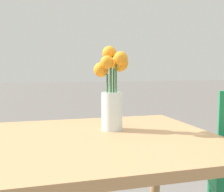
# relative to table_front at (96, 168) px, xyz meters

# --- Properties ---
(table_front) EXTENTS (0.88, 0.76, 0.72)m
(table_front) POSITION_rel_table_front_xyz_m (0.00, 0.00, 0.00)
(table_front) COLOR tan
(table_front) RESTS_ON ground_plane
(flower_vase) EXTENTS (0.13, 0.14, 0.33)m
(flower_vase) POSITION_rel_table_front_xyz_m (0.09, 0.10, 0.25)
(flower_vase) COLOR silver
(flower_vase) RESTS_ON table_front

